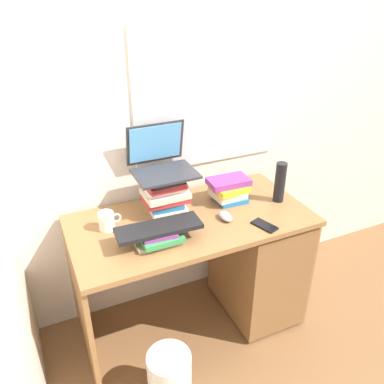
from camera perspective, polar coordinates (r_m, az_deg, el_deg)
name	(u,v)px	position (r m, az deg, el deg)	size (l,w,h in m)	color
ground_plane	(191,322)	(2.63, -0.08, -18.27)	(6.00, 6.00, 0.00)	brown
wall_back	(164,105)	(2.23, -4.03, 12.39)	(6.00, 0.06, 2.60)	silver
desk	(242,258)	(2.45, 7.26, -9.41)	(1.30, 0.65, 0.78)	olive
book_stack_tall	(165,194)	(2.15, -3.91, -0.24)	(0.24, 0.19, 0.22)	white
book_stack_keyboard_riser	(159,236)	(1.95, -4.86, -6.33)	(0.23, 0.19, 0.07)	gray
book_stack_side	(229,189)	(2.29, 5.33, 0.40)	(0.24, 0.19, 0.14)	#2672B2
laptop	(161,161)	(2.13, -4.49, 4.54)	(0.32, 0.29, 0.25)	#2D2D33
keyboard	(159,228)	(1.92, -4.84, -5.19)	(0.42, 0.14, 0.02)	black
computer_mouse	(226,216)	(2.12, 4.87, -3.53)	(0.06, 0.10, 0.04)	#A5A8AD
mug	(107,221)	(2.07, -12.19, -4.09)	(0.12, 0.08, 0.10)	white
water_bottle	(280,182)	(2.30, 12.59, 1.38)	(0.06, 0.06, 0.24)	black
cell_phone	(264,225)	(2.10, 10.42, -4.77)	(0.07, 0.14, 0.01)	black
wastebasket	(169,376)	(2.20, -3.27, -25.06)	(0.22, 0.22, 0.29)	silver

